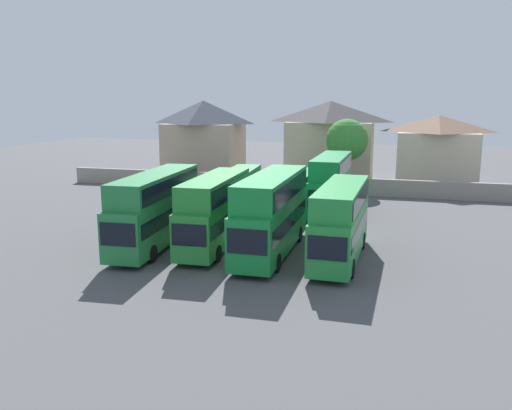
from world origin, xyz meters
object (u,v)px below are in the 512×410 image
bus_6 (294,191)px  bus_7 (331,182)px  bus_5 (236,188)px  tree_left_of_lot (347,140)px  bus_3 (272,210)px  bus_4 (341,218)px  bus_1 (156,206)px  house_terrace_centre (330,141)px  house_terrace_right (437,150)px  house_terrace_left (204,138)px  bus_2 (215,208)px

bus_6 → bus_7: 3.33m
bus_5 → bus_7: (8.62, 0.06, 0.92)m
bus_7 → tree_left_of_lot: (0.02, 12.48, 2.68)m
bus_3 → bus_6: 12.96m
bus_7 → tree_left_of_lot: 12.77m
bus_5 → bus_7: bus_7 is taller
bus_4 → bus_1: bearing=-88.7°
bus_1 → house_terrace_centre: bearing=163.6°
bus_1 → house_terrace_right: bearing=144.4°
bus_3 → bus_7: (2.05, 13.27, -0.05)m
bus_5 → bus_6: size_ratio=1.00×
bus_6 → house_terrace_left: house_terrace_left is taller
bus_3 → bus_4: 4.50m
bus_3 → house_terrace_right: size_ratio=1.24×
house_terrace_right → bus_3: bearing=-110.4°
bus_1 → bus_2: bus_1 is taller
bus_2 → bus_6: bus_2 is taller
bus_2 → house_terrace_right: size_ratio=1.12×
bus_4 → bus_5: bus_4 is taller
bus_2 → house_terrace_right: bearing=150.5°
bus_2 → tree_left_of_lot: tree_left_of_lot is taller
bus_2 → tree_left_of_lot: size_ratio=1.31×
bus_3 → bus_5: bus_3 is taller
bus_7 → house_terrace_right: house_terrace_right is taller
bus_1 → bus_7: bearing=139.5°
bus_2 → bus_7: 14.23m
house_terrace_left → house_terrace_right: (28.73, -0.98, -0.81)m
bus_1 → bus_5: size_ratio=0.96×
bus_7 → house_terrace_left: size_ratio=1.04×
tree_left_of_lot → house_terrace_right: bearing=30.7°
house_terrace_centre → house_terrace_right: (12.37, -1.01, -0.78)m
house_terrace_left → tree_left_of_lot: bearing=-19.3°
bus_7 → house_terrace_right: (9.64, 18.20, 1.28)m
bus_1 → bus_2: size_ratio=1.13×
bus_1 → bus_4: bearing=86.4°
bus_4 → bus_5: size_ratio=0.85×
bus_3 → bus_4: bus_3 is taller
bus_4 → house_terrace_centre: 33.21m
bus_6 → house_terrace_right: size_ratio=1.32×
house_terrace_left → house_terrace_centre: house_terrace_left is taller
bus_3 → bus_2: bearing=-96.0°
bus_3 → bus_6: bus_3 is taller
bus_1 → tree_left_of_lot: 28.07m
house_terrace_centre → tree_left_of_lot: house_terrace_centre is taller
house_terrace_centre → tree_left_of_lot: (2.75, -6.73, 0.62)m
bus_1 → house_terrace_left: house_terrace_left is taller
house_terrace_centre → house_terrace_right: 12.44m
tree_left_of_lot → bus_2: bearing=-103.6°
bus_2 → house_terrace_left: house_terrace_left is taller
bus_6 → tree_left_of_lot: (3.19, 12.88, 3.63)m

